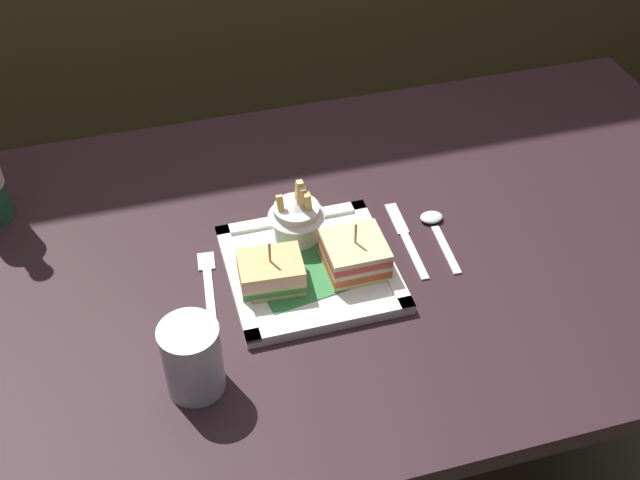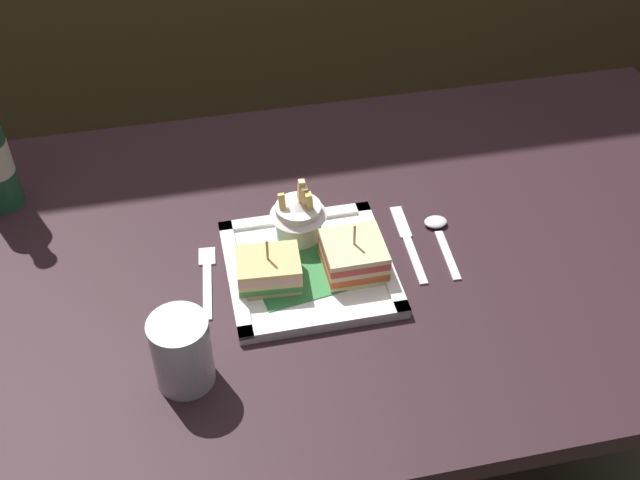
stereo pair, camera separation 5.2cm
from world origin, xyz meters
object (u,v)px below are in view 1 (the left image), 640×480
(water_glass, at_px, (193,362))
(spoon, at_px, (435,226))
(sandwich_half_left, at_px, (271,272))
(fries_cup, at_px, (297,216))
(dining_table, at_px, (329,311))
(sandwich_half_right, at_px, (355,255))
(fork, at_px, (208,282))
(square_plate, at_px, (310,269))
(knife, at_px, (405,236))

(water_glass, bearing_deg, spoon, 25.97)
(sandwich_half_left, relative_size, fries_cup, 0.90)
(fries_cup, bearing_deg, spoon, -7.55)
(dining_table, bearing_deg, sandwich_half_right, -69.60)
(fork, distance_m, spoon, 0.35)
(dining_table, xyz_separation_m, fries_cup, (-0.04, 0.03, 0.18))
(water_glass, bearing_deg, square_plate, 39.03)
(dining_table, height_order, knife, knife)
(square_plate, relative_size, fries_cup, 2.27)
(sandwich_half_right, bearing_deg, knife, 27.58)
(dining_table, xyz_separation_m, knife, (0.12, -0.01, 0.14))
(sandwich_half_right, height_order, water_glass, water_glass)
(square_plate, height_order, fries_cup, fries_cup)
(fries_cup, distance_m, water_glass, 0.29)
(fries_cup, distance_m, fork, 0.16)
(fries_cup, relative_size, spoon, 0.76)
(square_plate, height_order, fork, square_plate)
(fork, bearing_deg, dining_table, 6.49)
(dining_table, xyz_separation_m, sandwich_half_left, (-0.10, -0.06, 0.17))
(square_plate, height_order, knife, square_plate)
(sandwich_half_left, relative_size, water_glass, 0.91)
(sandwich_half_left, bearing_deg, knife, 13.03)
(dining_table, relative_size, spoon, 10.30)
(sandwich_half_right, relative_size, knife, 0.50)
(square_plate, bearing_deg, fries_cup, 91.37)
(square_plate, xyz_separation_m, fork, (-0.14, 0.02, -0.01))
(water_glass, bearing_deg, knife, 28.37)
(sandwich_half_left, height_order, spoon, sandwich_half_left)
(sandwich_half_right, height_order, knife, sandwich_half_right)
(dining_table, relative_size, square_plate, 5.99)
(knife, bearing_deg, dining_table, 177.41)
(dining_table, bearing_deg, knife, -2.59)
(square_plate, height_order, water_glass, water_glass)
(fries_cup, bearing_deg, fork, -160.74)
(fries_cup, bearing_deg, knife, -12.19)
(knife, xyz_separation_m, spoon, (0.05, 0.01, 0.00))
(fork, bearing_deg, water_glass, -104.58)
(dining_table, relative_size, sandwich_half_right, 16.45)
(sandwich_half_left, xyz_separation_m, knife, (0.22, 0.05, -0.03))
(fries_cup, height_order, spoon, fries_cup)
(water_glass, bearing_deg, fries_cup, 49.71)
(fries_cup, xyz_separation_m, fork, (-0.14, -0.05, -0.05))
(sandwich_half_right, height_order, fries_cup, fries_cup)
(sandwich_half_right, bearing_deg, sandwich_half_left, 180.00)
(fries_cup, bearing_deg, square_plate, -88.63)
(dining_table, height_order, square_plate, square_plate)
(fork, bearing_deg, knife, 2.98)
(water_glass, bearing_deg, sandwich_half_left, 46.73)
(sandwich_half_left, height_order, water_glass, water_glass)
(sandwich_half_left, xyz_separation_m, fork, (-0.08, 0.03, -0.03))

